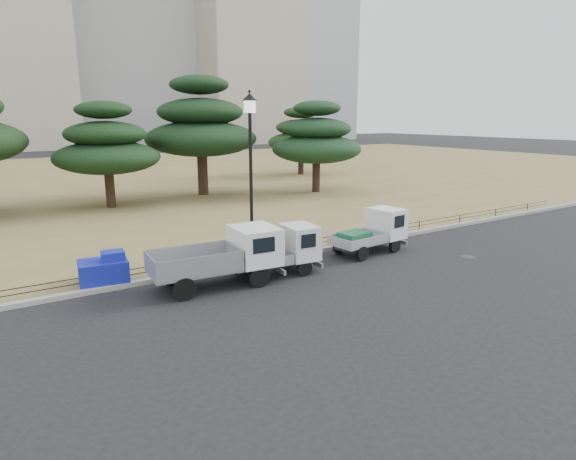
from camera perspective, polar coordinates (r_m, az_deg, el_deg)
ground at (r=16.93m, az=3.67°, el=-5.60°), size 220.00×220.00×0.00m
lawn at (r=44.84m, az=-20.21°, el=5.57°), size 120.00×56.00×0.15m
curb at (r=18.96m, az=-0.98°, el=-3.24°), size 120.00×0.25×0.16m
truck_large at (r=16.00m, az=-7.64°, el=-2.95°), size 4.36×1.99×1.85m
truck_kei_front at (r=17.02m, az=-0.90°, el=-2.49°), size 3.30×1.62×1.69m
truck_kei_rear at (r=20.10m, az=10.03°, el=-0.18°), size 3.42×1.72×1.73m
street_lamp at (r=17.94m, az=-4.47°, el=9.52°), size 0.55×0.55×6.15m
pipe_fence at (r=18.98m, az=-1.22°, el=-2.09°), size 38.00×0.04×0.40m
tarp_pile at (r=17.04m, az=-20.93°, el=-4.39°), size 1.66×1.31×1.02m
manhole at (r=20.57m, az=20.52°, el=-2.99°), size 0.60×0.60×0.01m
pine_center_left at (r=30.53m, az=-20.71°, el=9.20°), size 6.12×6.12×6.22m
pine_center_right at (r=33.97m, az=-10.29°, el=11.96°), size 7.57×7.57×8.03m
pine_east_near at (r=34.76m, az=3.41°, el=10.62°), size 6.37×6.37×6.43m
pine_east_far at (r=45.64m, az=1.56°, el=11.11°), size 6.18×6.18×6.21m
tower_east at (r=108.62m, az=-5.41°, el=23.07°), size 20.00×18.00×48.00m
radio_tower at (r=129.73m, az=7.72°, el=24.11°), size 1.80×1.80×63.00m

